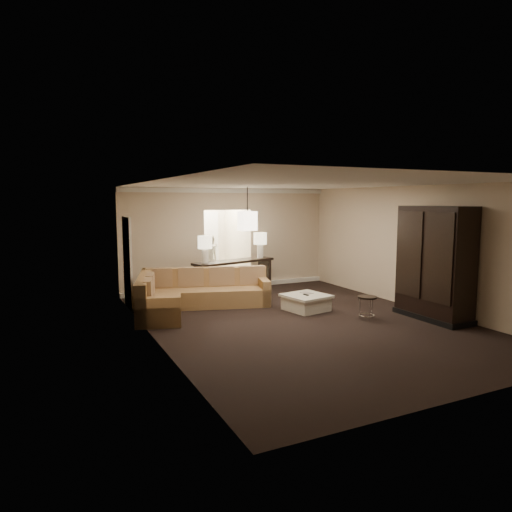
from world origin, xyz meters
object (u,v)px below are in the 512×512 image
sectional_sofa (191,294)px  armoire (434,265)px  person (210,259)px  drink_table (367,303)px  console_table (234,274)px  coffee_table (306,302)px

sectional_sofa → armoire: armoire is taller
person → sectional_sofa: bearing=48.1°
drink_table → person: bearing=110.4°
sectional_sofa → person: 2.68m
console_table → armoire: size_ratio=1.01×
armoire → person: armoire is taller
drink_table → person: person is taller
coffee_table → armoire: size_ratio=0.44×
console_table → drink_table: console_table is taller
sectional_sofa → console_table: bearing=53.8°
drink_table → coffee_table: bearing=120.3°
coffee_table → armoire: 2.83m
sectional_sofa → armoire: (4.32, -2.95, 0.77)m
sectional_sofa → console_table: (1.56, 1.21, 0.18)m
sectional_sofa → console_table: console_table is taller
coffee_table → sectional_sofa: bearing=153.0°
sectional_sofa → armoire: 5.28m
coffee_table → person: person is taller
armoire → drink_table: (-1.28, 0.54, -0.78)m
coffee_table → person: (-1.04, 3.49, 0.64)m
coffee_table → console_table: bearing=107.4°
coffee_table → drink_table: (0.72, -1.23, 0.17)m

